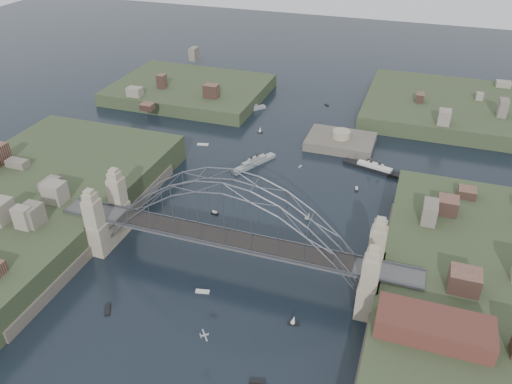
% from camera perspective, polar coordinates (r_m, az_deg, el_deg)
% --- Properties ---
extents(ground, '(500.00, 500.00, 0.00)m').
position_cam_1_polar(ground, '(118.88, -2.85, -8.47)').
color(ground, black).
rests_on(ground, ground).
extents(bridge, '(84.00, 13.80, 24.60)m').
position_cam_1_polar(bridge, '(111.27, -3.02, -3.65)').
color(bridge, '#4A4A4C').
rests_on(bridge, ground).
extents(shore_west, '(50.50, 90.00, 12.00)m').
position_cam_1_polar(shore_west, '(145.30, -24.44, -2.35)').
color(shore_west, '#313F25').
rests_on(shore_west, ground).
extents(shore_east, '(50.50, 90.00, 12.00)m').
position_cam_1_polar(shore_east, '(114.56, 25.67, -12.99)').
color(shore_east, '#313F25').
rests_on(shore_east, ground).
extents(headland_nw, '(60.00, 45.00, 9.00)m').
position_cam_1_polar(headland_nw, '(213.97, -7.38, 10.81)').
color(headland_nw, '#313F25').
rests_on(headland_nw, ground).
extents(headland_ne, '(70.00, 55.00, 9.50)m').
position_cam_1_polar(headland_ne, '(208.52, 21.96, 8.20)').
color(headland_ne, '#313F25').
rests_on(headland_ne, ground).
extents(fort_island, '(22.00, 16.00, 9.40)m').
position_cam_1_polar(fort_island, '(173.40, 9.41, 5.06)').
color(fort_island, '#564F45').
rests_on(fort_island, ground).
extents(wharf_shed, '(20.00, 8.00, 4.00)m').
position_cam_1_polar(wharf_shed, '(97.05, 19.37, -14.12)').
color(wharf_shed, '#592D26').
rests_on(wharf_shed, shore_east).
extents(naval_cruiser_near, '(9.80, 16.03, 5.07)m').
position_cam_1_polar(naval_cruiser_near, '(158.70, -0.21, 3.30)').
color(naval_cruiser_near, '#92999B').
rests_on(naval_cruiser_near, ground).
extents(naval_cruiser_far, '(11.10, 12.03, 4.86)m').
position_cam_1_polar(naval_cruiser_far, '(197.11, -0.86, 9.26)').
color(naval_cruiser_far, '#92999B').
rests_on(naval_cruiser_far, ground).
extents(ocean_liner, '(19.84, 7.62, 4.86)m').
position_cam_1_polar(ocean_liner, '(159.73, 13.15, 2.57)').
color(ocean_liner, black).
rests_on(ocean_liner, ground).
extents(aeroplane, '(2.16, 2.53, 0.45)m').
position_cam_1_polar(aeroplane, '(97.31, -5.88, -15.71)').
color(aeroplane, '#B0B3B8').
extents(small_boat_a, '(2.23, 1.10, 1.43)m').
position_cam_1_polar(small_boat_a, '(136.53, -4.65, -2.33)').
color(small_boat_a, silver).
rests_on(small_boat_a, ground).
extents(small_boat_b, '(2.00, 1.03, 2.38)m').
position_cam_1_polar(small_boat_b, '(134.25, 5.93, -2.74)').
color(small_boat_b, silver).
rests_on(small_boat_b, ground).
extents(small_boat_c, '(3.18, 1.61, 0.45)m').
position_cam_1_polar(small_boat_c, '(113.21, -6.02, -11.04)').
color(small_boat_c, silver).
rests_on(small_boat_c, ground).
extents(small_boat_d, '(1.25, 2.62, 1.43)m').
position_cam_1_polar(small_boat_d, '(149.16, 11.21, 0.35)').
color(small_boat_d, silver).
rests_on(small_boat_d, ground).
extents(small_boat_e, '(3.94, 2.11, 0.45)m').
position_cam_1_polar(small_boat_e, '(172.22, -5.97, 5.32)').
color(small_boat_e, silver).
rests_on(small_boat_e, ground).
extents(small_boat_f, '(0.83, 1.68, 0.45)m').
position_cam_1_polar(small_boat_f, '(158.38, 4.98, 2.84)').
color(small_boat_f, silver).
rests_on(small_boat_f, ground).
extents(small_boat_g, '(3.06, 1.62, 0.45)m').
position_cam_1_polar(small_boat_g, '(97.04, 0.15, -20.50)').
color(small_boat_g, silver).
rests_on(small_boat_g, ground).
extents(small_boat_h, '(1.85, 1.14, 2.38)m').
position_cam_1_polar(small_boat_h, '(179.66, 0.48, 6.98)').
color(small_boat_h, silver).
rests_on(small_boat_h, ground).
extents(small_boat_i, '(2.79, 1.58, 0.45)m').
position_cam_1_polar(small_boat_i, '(125.47, 14.06, -6.97)').
color(small_boat_i, silver).
rests_on(small_boat_i, ground).
extents(small_boat_j, '(2.60, 3.41, 0.45)m').
position_cam_1_polar(small_boat_j, '(113.07, -16.33, -12.55)').
color(small_boat_j, silver).
rests_on(small_boat_j, ground).
extents(small_boat_k, '(2.06, 1.99, 0.45)m').
position_cam_1_polar(small_boat_k, '(204.54, 7.94, 9.64)').
color(small_boat_k, silver).
rests_on(small_boat_k, ground).
extents(small_boat_l, '(2.70, 2.42, 2.38)m').
position_cam_1_polar(small_boat_l, '(157.83, -10.39, 2.56)').
color(small_boat_l, silver).
rests_on(small_boat_l, ground).
extents(small_boat_m, '(2.46, 1.20, 2.38)m').
position_cam_1_polar(small_boat_m, '(105.83, 4.23, -14.21)').
color(small_boat_m, silver).
rests_on(small_boat_m, ground).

